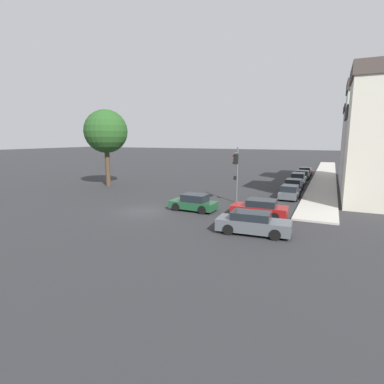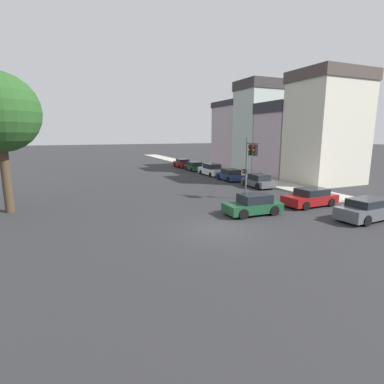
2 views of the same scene
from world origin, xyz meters
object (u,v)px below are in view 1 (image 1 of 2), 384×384
Objects in this scene: parked_car_4 at (305,172)px; crossing_car_2 at (194,203)px; parked_car_0 at (290,192)px; street_tree at (106,132)px; parked_car_1 at (294,185)px; traffic_signal at (236,165)px; crossing_car_0 at (260,208)px; crossing_car_1 at (253,223)px; parked_car_3 at (302,175)px; parked_car_2 at (298,179)px.

crossing_car_2 is at bearing 167.98° from parked_car_4.
parked_car_0 is 0.97× the size of parked_car_4.
street_tree is 2.47× the size of parked_car_1.
parked_car_0 is (4.33, 4.66, -2.95)m from traffic_signal.
traffic_signal reaches higher than crossing_car_0.
street_tree is 2.41× the size of crossing_car_2.
crossing_car_2 is (-2.40, -4.06, -2.94)m from traffic_signal.
crossing_car_1 is (3.67, -8.18, -2.92)m from traffic_signal.
parked_car_3 is at bearing -94.49° from crossing_car_0.
parked_car_2 is at bearing -106.92° from crossing_car_2.
parked_car_4 is at bearing 85.75° from crossing_car_1.
parked_car_2 is (4.11, 14.93, -2.88)m from traffic_signal.
crossing_car_0 is 1.08× the size of crossing_car_2.
parked_car_4 is (-0.02, 4.91, 0.03)m from parked_car_3.
parked_car_2 is (-0.22, 10.26, 0.07)m from parked_car_0.
crossing_car_1 reaches higher than crossing_car_0.
crossing_car_2 reaches higher than parked_car_0.
parked_car_3 is (0.06, 5.73, -0.09)m from parked_car_2.
parked_car_1 is (-0.22, 5.27, -0.01)m from parked_car_0.
parked_car_3 is (1.04, 24.39, -0.02)m from crossing_car_0.
parked_car_3 is at bearing -108.14° from traffic_signal.
crossing_car_1 is at bearing 94.90° from crossing_car_0.
traffic_signal is at bearing 171.22° from parked_car_4.
street_tree is at bearing -17.59° from traffic_signal.
crossing_car_2 is at bearing 142.39° from crossing_car_1.
traffic_signal is 1.11× the size of crossing_car_1.
crossing_car_0 is 1.10× the size of parked_car_1.
street_tree is 2.48× the size of parked_car_3.
street_tree is 18.35m from crossing_car_2.
crossing_car_1 is 33.76m from parked_car_4.
parked_car_4 is (0.49, 33.76, -0.02)m from crossing_car_1.
parked_car_0 is 0.81× the size of parked_car_2.
street_tree reaches higher than crossing_car_0.
traffic_signal reaches higher than parked_car_2.
parked_car_0 is at bearing 83.62° from crossing_car_1.
crossing_car_0 is 0.90× the size of crossing_car_1.
parked_car_3 is at bearing 85.58° from crossing_car_1.
parked_car_2 reaches higher than parked_car_4.
crossing_car_1 reaches higher than parked_car_0.
crossing_car_2 is at bearing 167.04° from parked_car_3.
crossing_car_1 is at bearing 179.62° from parked_car_4.
crossing_car_1 is 18.12m from parked_car_1.
crossing_car_1 is at bearing 147.80° from crossing_car_2.
parked_car_1 is 10.73m from parked_car_3.
crossing_car_0 is 13.70m from parked_car_1.
crossing_car_2 is 15.43m from parked_car_1.
parked_car_4 reaches higher than parked_car_1.
street_tree is 23.17m from parked_car_0.
street_tree reaches higher than parked_car_4.
crossing_car_0 is at bearing 179.46° from parked_car_3.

